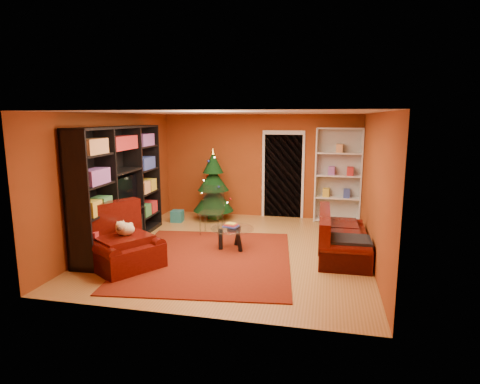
% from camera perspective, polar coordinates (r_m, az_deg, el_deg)
% --- Properties ---
extents(floor, '(5.00, 5.50, 0.05)m').
position_cam_1_polar(floor, '(7.89, -0.63, -8.22)').
color(floor, '#A76F33').
rests_on(floor, ground).
extents(ceiling, '(5.00, 5.50, 0.05)m').
position_cam_1_polar(ceiling, '(7.47, -0.67, 11.40)').
color(ceiling, silver).
rests_on(ceiling, wall_back).
extents(wall_back, '(5.00, 0.05, 2.60)m').
position_cam_1_polar(wall_back, '(10.26, 2.85, 3.74)').
color(wall_back, '#903D16').
rests_on(wall_back, ground).
extents(wall_left, '(0.05, 5.50, 2.60)m').
position_cam_1_polar(wall_left, '(8.49, -17.50, 1.84)').
color(wall_left, '#903D16').
rests_on(wall_left, ground).
extents(wall_right, '(0.05, 5.50, 2.60)m').
position_cam_1_polar(wall_right, '(7.43, 18.70, 0.58)').
color(wall_right, '#903D16').
rests_on(wall_right, ground).
extents(doorway, '(1.06, 0.60, 2.16)m').
position_cam_1_polar(doorway, '(10.17, 6.13, 2.21)').
color(doorway, black).
rests_on(doorway, floor).
extents(rug, '(3.25, 3.67, 0.02)m').
position_cam_1_polar(rug, '(7.34, -4.38, -9.42)').
color(rug, maroon).
rests_on(rug, floor).
extents(media_unit, '(0.59, 3.08, 2.35)m').
position_cam_1_polar(media_unit, '(8.21, -16.64, 0.72)').
color(media_unit, black).
rests_on(media_unit, floor).
extents(christmas_tree, '(1.12, 1.12, 1.80)m').
position_cam_1_polar(christmas_tree, '(9.96, -3.82, 1.03)').
color(christmas_tree, black).
rests_on(christmas_tree, floor).
extents(gift_box_teal, '(0.30, 0.30, 0.28)m').
position_cam_1_polar(gift_box_teal, '(9.94, -8.91, -3.40)').
color(gift_box_teal, '#1F6D73').
rests_on(gift_box_teal, floor).
extents(gift_box_green, '(0.34, 0.34, 0.25)m').
position_cam_1_polar(gift_box_green, '(10.13, -3.59, -3.11)').
color(gift_box_green, '#24712C').
rests_on(gift_box_green, floor).
extents(white_bookshelf, '(1.10, 0.44, 2.34)m').
position_cam_1_polar(white_bookshelf, '(9.95, 13.79, 2.28)').
color(white_bookshelf, white).
rests_on(white_bookshelf, floor).
extents(armchair, '(1.55, 1.55, 0.88)m').
position_cam_1_polar(armchair, '(7.08, -16.11, -6.91)').
color(armchair, '#3F0905').
rests_on(armchair, rug).
extents(dog, '(0.47, 0.50, 0.29)m').
position_cam_1_polar(dog, '(7.09, -16.03, -5.09)').
color(dog, beige).
rests_on(dog, armchair).
extents(sofa, '(0.89, 1.93, 0.82)m').
position_cam_1_polar(sofa, '(7.64, 14.48, -5.75)').
color(sofa, '#3F0905').
rests_on(sofa, rug).
extents(coffee_table, '(1.01, 1.01, 0.52)m').
position_cam_1_polar(coffee_table, '(7.77, -1.08, -6.62)').
color(coffee_table, gray).
rests_on(coffee_table, rug).
extents(acrylic_chair, '(0.50, 0.54, 0.94)m').
position_cam_1_polar(acrylic_chair, '(8.74, -4.09, -3.00)').
color(acrylic_chair, '#66605B').
rests_on(acrylic_chair, rug).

